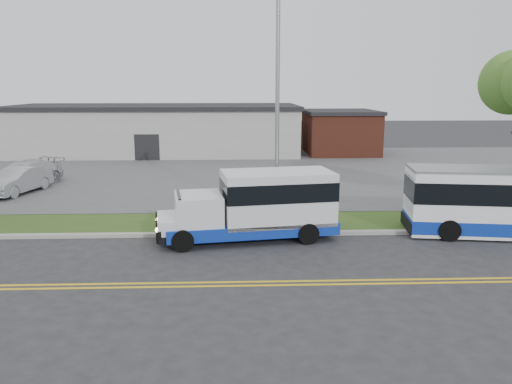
{
  "coord_description": "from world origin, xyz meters",
  "views": [
    {
      "loc": [
        1.29,
        -18.48,
        5.98
      ],
      "look_at": [
        2.07,
        2.13,
        1.6
      ],
      "focal_mm": 35.0,
      "sensor_mm": 36.0,
      "label": 1
    }
  ],
  "objects_px": {
    "parked_car_a": "(18,181)",
    "parked_car_b": "(24,174)",
    "streetlight_near": "(277,104)",
    "shuttle_bus": "(260,203)"
  },
  "relations": [
    {
      "from": "streetlight_near",
      "to": "parked_car_b",
      "type": "distance_m",
      "value": 17.42
    },
    {
      "from": "shuttle_bus",
      "to": "parked_car_a",
      "type": "distance_m",
      "value": 15.76
    },
    {
      "from": "parked_car_b",
      "to": "streetlight_near",
      "type": "bearing_deg",
      "value": -9.17
    },
    {
      "from": "streetlight_near",
      "to": "parked_car_b",
      "type": "relative_size",
      "value": 1.84
    },
    {
      "from": "streetlight_near",
      "to": "parked_car_b",
      "type": "height_order",
      "value": "streetlight_near"
    },
    {
      "from": "parked_car_a",
      "to": "shuttle_bus",
      "type": "bearing_deg",
      "value": -18.8
    },
    {
      "from": "parked_car_a",
      "to": "parked_car_b",
      "type": "relative_size",
      "value": 0.85
    },
    {
      "from": "streetlight_near",
      "to": "parked_car_a",
      "type": "relative_size",
      "value": 2.15
    },
    {
      "from": "streetlight_near",
      "to": "parked_car_a",
      "type": "distance_m",
      "value": 16.08
    },
    {
      "from": "shuttle_bus",
      "to": "parked_car_a",
      "type": "bearing_deg",
      "value": 137.71
    }
  ]
}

